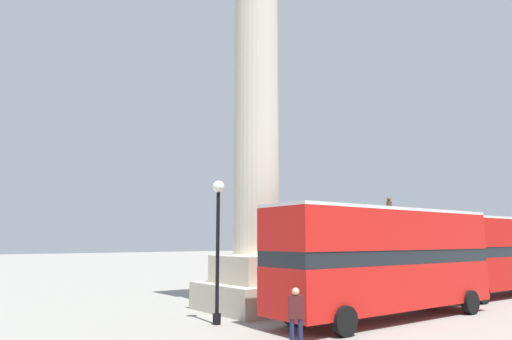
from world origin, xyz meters
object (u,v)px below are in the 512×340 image
(bus_a, at_px, (386,258))
(equestrian_statue, at_px, (392,262))
(pedestrian_near_lamp, at_px, (296,314))
(monument_column, at_px, (256,138))
(bus_b, at_px, (494,252))
(street_lamp, at_px, (218,236))

(bus_a, relative_size, equestrian_statue, 1.85)
(pedestrian_near_lamp, bearing_deg, equestrian_statue, -115.80)
(monument_column, relative_size, bus_b, 1.77)
(equestrian_statue, bearing_deg, monument_column, -157.33)
(bus_a, height_order, bus_b, bus_b)
(bus_a, height_order, street_lamp, street_lamp)
(bus_b, relative_size, pedestrian_near_lamp, 6.50)
(equestrian_statue, distance_m, pedestrian_near_lamp, 18.68)
(bus_a, relative_size, street_lamp, 2.05)
(equestrian_statue, height_order, street_lamp, equestrian_statue)
(bus_b, xyz_separation_m, pedestrian_near_lamp, (-17.65, -2.52, -1.45))
(monument_column, distance_m, pedestrian_near_lamp, 10.31)
(bus_b, distance_m, pedestrian_near_lamp, 17.89)
(monument_column, relative_size, street_lamp, 3.67)
(monument_column, bearing_deg, bus_a, -62.39)
(monument_column, relative_size, pedestrian_near_lamp, 11.50)
(street_lamp, bearing_deg, pedestrian_near_lamp, -92.95)
(monument_column, bearing_deg, pedestrian_near_lamp, -118.32)
(bus_b, distance_m, street_lamp, 17.56)
(monument_column, xyz_separation_m, pedestrian_near_lamp, (-3.59, -6.65, -7.01))
(equestrian_statue, xyz_separation_m, pedestrian_near_lamp, (-16.50, -8.74, -0.72))
(monument_column, relative_size, equestrian_statue, 3.32)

